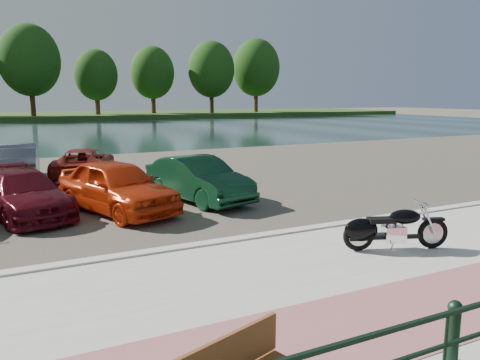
% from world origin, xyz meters
% --- Properties ---
extents(ground, '(200.00, 200.00, 0.00)m').
position_xyz_m(ground, '(0.00, 0.00, 0.00)').
color(ground, '#595447').
rests_on(ground, ground).
extents(promenade, '(60.00, 6.00, 0.10)m').
position_xyz_m(promenade, '(0.00, -1.00, 0.05)').
color(promenade, '#B9B5AE').
rests_on(promenade, ground).
extents(pink_path, '(60.00, 2.00, 0.01)m').
position_xyz_m(pink_path, '(0.00, -2.50, 0.10)').
color(pink_path, '#AB6068').
rests_on(pink_path, promenade).
extents(kerb, '(60.00, 0.30, 0.14)m').
position_xyz_m(kerb, '(0.00, 2.00, 0.07)').
color(kerb, '#B9B5AE').
rests_on(kerb, ground).
extents(parking_lot, '(60.00, 18.00, 0.04)m').
position_xyz_m(parking_lot, '(0.00, 11.00, 0.02)').
color(parking_lot, '#444037').
rests_on(parking_lot, ground).
extents(river, '(120.00, 40.00, 0.00)m').
position_xyz_m(river, '(0.00, 40.00, 0.00)').
color(river, '#1B322E').
rests_on(river, ground).
extents(far_bank, '(120.00, 24.00, 0.60)m').
position_xyz_m(far_bank, '(0.00, 72.00, 0.30)').
color(far_bank, '#234418').
rests_on(far_bank, ground).
extents(bollards, '(10.68, 0.18, 0.81)m').
position_xyz_m(bollards, '(-1.67, -3.70, 0.54)').
color(bollards, black).
rests_on(bollards, promenade).
extents(far_trees, '(70.25, 10.68, 12.52)m').
position_xyz_m(far_trees, '(4.36, 65.79, 7.49)').
color(far_trees, '#3B2715').
rests_on(far_trees, far_bank).
extents(motorcycle, '(2.24, 1.08, 1.05)m').
position_xyz_m(motorcycle, '(0.85, -0.06, 0.56)').
color(motorcycle, black).
rests_on(motorcycle, promenade).
extents(car_3, '(2.88, 4.71, 1.28)m').
position_xyz_m(car_3, '(-6.01, 6.80, 0.68)').
color(car_3, '#510B15').
rests_on(car_3, parking_lot).
extents(car_4, '(3.20, 4.79, 1.52)m').
position_xyz_m(car_4, '(-3.56, 6.08, 0.80)').
color(car_4, red).
rests_on(car_4, parking_lot).
extents(car_5, '(2.45, 4.50, 1.41)m').
position_xyz_m(car_5, '(-0.92, 6.45, 0.74)').
color(car_5, '#0E351E').
rests_on(car_5, parking_lot).
extents(car_9, '(1.96, 4.74, 1.53)m').
position_xyz_m(car_9, '(-6.10, 12.55, 0.80)').
color(car_9, '#585B6A').
rests_on(car_9, parking_lot).
extents(car_10, '(3.27, 4.78, 1.22)m').
position_xyz_m(car_10, '(-3.55, 12.56, 0.65)').
color(car_10, maroon).
rests_on(car_10, parking_lot).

